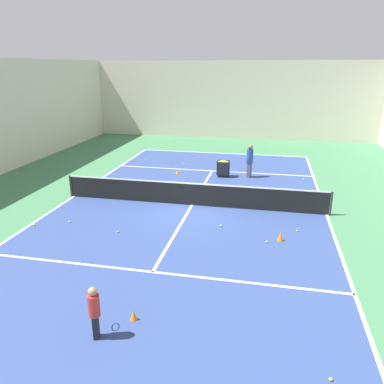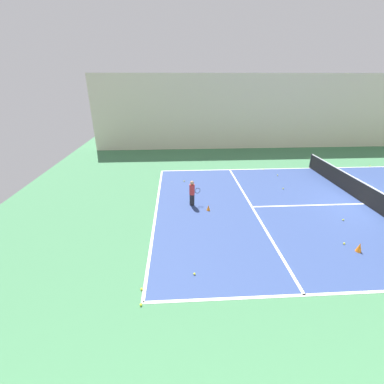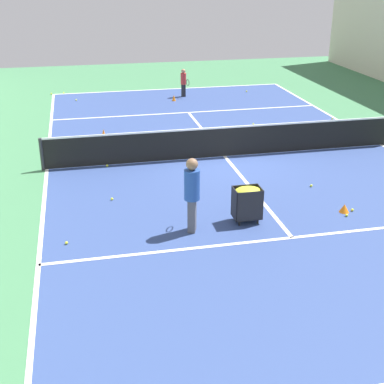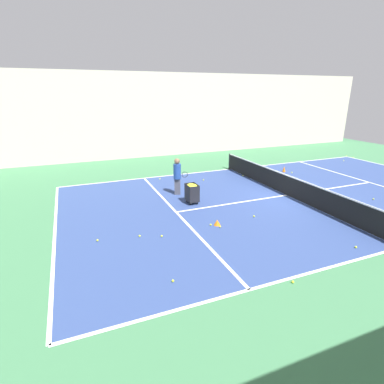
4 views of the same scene
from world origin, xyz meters
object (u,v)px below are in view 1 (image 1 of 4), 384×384
training_cone_0 (280,236)px  training_cone_1 (178,172)px  player_near_baseline (94,309)px  ball_cart (223,166)px  tennis_net (192,194)px  coach_at_net (250,159)px

training_cone_0 → training_cone_1: bearing=126.3°
training_cone_0 → training_cone_1: training_cone_0 is taller
player_near_baseline → training_cone_1: 13.10m
player_near_baseline → ball_cart: bearing=-22.7°
ball_cart → tennis_net: bearing=-99.3°
tennis_net → ball_cart: bearing=80.7°
ball_cart → training_cone_1: ball_cart is taller
ball_cart → training_cone_0: 7.86m
coach_at_net → training_cone_0: 7.69m
player_near_baseline → ball_cart: 13.03m
player_near_baseline → coach_at_net: size_ratio=0.72×
coach_at_net → ball_cart: bearing=-61.8°
training_cone_1 → tennis_net: bearing=-69.0°
tennis_net → coach_at_net: coach_at_net is taller
tennis_net → coach_at_net: (2.11, 4.75, 0.50)m
coach_at_net → training_cone_1: 3.97m
tennis_net → coach_at_net: bearing=66.1°
ball_cart → training_cone_1: size_ratio=3.58×
player_near_baseline → coach_at_net: (2.48, 13.17, 0.28)m
training_cone_1 → coach_at_net: bearing=2.4°
player_near_baseline → coach_at_net: 13.41m
tennis_net → training_cone_1: size_ratio=46.13×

